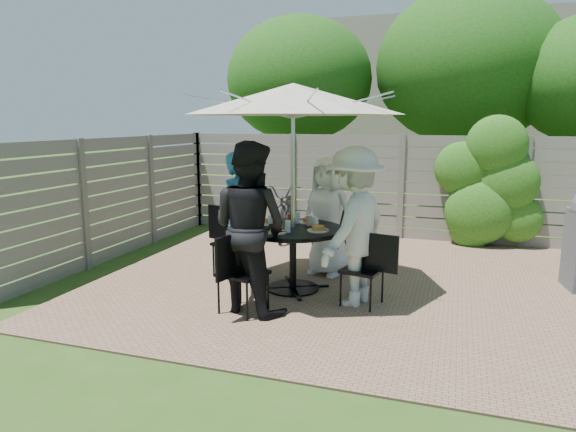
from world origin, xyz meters
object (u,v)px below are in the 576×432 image
(person_left, at_px, (241,217))
(syrup_jug, at_px, (291,220))
(chair_front, at_px, (243,289))
(chair_left, at_px, (234,256))
(person_front, at_px, (250,228))
(plate_right, at_px, (318,229))
(plate_left, at_px, (269,222))
(glass_right, at_px, (316,223))
(glass_front, at_px, (288,226))
(bicycle, at_px, (286,209))
(umbrella, at_px, (293,99))
(chair_right, at_px, (363,284))
(glass_back, at_px, (298,218))
(glass_left, at_px, (271,221))
(patio_table, at_px, (293,247))
(plate_front, at_px, (275,231))
(person_right, at_px, (354,227))
(coffee_cup, at_px, (310,221))
(chair_back, at_px, (332,254))
(plate_back, at_px, (309,221))
(person_back, at_px, (328,217))

(person_left, xyz_separation_m, syrup_jug, (0.75, -0.17, 0.04))
(chair_front, bearing_deg, chair_left, 42.39)
(person_front, relative_size, plate_right, 7.23)
(plate_left, xyz_separation_m, glass_right, (0.62, -0.08, 0.05))
(glass_front, height_order, bicycle, bicycle)
(plate_right, bearing_deg, glass_right, 117.20)
(person_front, height_order, plate_left, person_front)
(person_front, xyz_separation_m, syrup_jug, (0.19, 0.86, -0.06))
(person_left, xyz_separation_m, plate_left, (0.45, -0.13, -0.02))
(umbrella, relative_size, chair_right, 3.73)
(umbrella, distance_m, bicycle, 3.59)
(glass_back, height_order, glass_left, same)
(plate_left, relative_size, glass_right, 1.86)
(patio_table, height_order, plate_front, plate_front)
(person_right, bearing_deg, bicycle, -132.74)
(umbrella, xyz_separation_m, glass_front, (0.03, -0.28, -1.46))
(coffee_cup, bearing_deg, person_front, -111.99)
(plate_right, relative_size, bicycle, 0.14)
(chair_back, relative_size, glass_right, 6.04)
(person_left, height_order, person_right, person_right)
(bicycle, bearing_deg, chair_back, -66.94)
(glass_front, xyz_separation_m, syrup_jug, (-0.07, 0.34, 0.01))
(person_left, height_order, bicycle, person_left)
(chair_left, relative_size, chair_right, 1.11)
(patio_table, distance_m, coffee_cup, 0.39)
(chair_front, distance_m, person_right, 1.42)
(plate_back, height_order, glass_left, glass_left)
(glass_back, xyz_separation_m, glass_right, (0.31, -0.25, 0.00))
(patio_table, distance_m, glass_front, 0.42)
(plate_back, height_order, syrup_jug, syrup_jug)
(plate_back, bearing_deg, syrup_jug, -117.50)
(person_back, xyz_separation_m, chair_right, (0.69, -1.07, -0.55))
(person_back, height_order, bicycle, person_back)
(glass_right, bearing_deg, plate_right, -62.80)
(plate_right, relative_size, glass_back, 1.86)
(plate_back, xyz_separation_m, plate_right, (0.24, -0.45, 0.00))
(person_back, xyz_separation_m, glass_back, (-0.26, -0.52, 0.06))
(patio_table, distance_m, person_back, 0.87)
(glass_back, bearing_deg, glass_left, -129.55)
(patio_table, distance_m, person_front, 0.91)
(coffee_cup, bearing_deg, chair_front, -111.34)
(patio_table, distance_m, syrup_jug, 0.33)
(plate_front, relative_size, glass_back, 1.86)
(plate_back, bearing_deg, chair_right, -36.97)
(umbrella, relative_size, glass_back, 23.00)
(chair_front, height_order, chair_right, chair_front)
(coffee_cup, bearing_deg, person_left, 176.76)
(patio_table, bearing_deg, person_front, -106.55)
(umbrella, relative_size, person_back, 1.99)
(person_front, bearing_deg, glass_back, -84.50)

